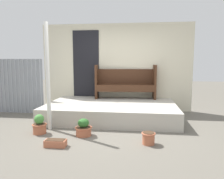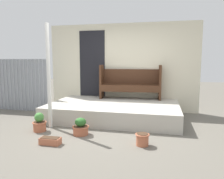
% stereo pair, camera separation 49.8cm
% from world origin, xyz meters
% --- Properties ---
extents(ground_plane, '(24.00, 24.00, 0.00)m').
position_xyz_m(ground_plane, '(0.00, 0.00, 0.00)').
color(ground_plane, '#666056').
extents(porch_slab, '(3.31, 2.02, 0.40)m').
position_xyz_m(porch_slab, '(-0.04, 1.01, 0.20)').
color(porch_slab, '#B7B2A5').
rests_on(porch_slab, ground_plane).
extents(house_wall, '(4.51, 0.08, 2.60)m').
position_xyz_m(house_wall, '(-0.08, 2.05, 1.30)').
color(house_wall, beige).
rests_on(house_wall, ground_plane).
extents(fence_corrugated, '(2.45, 0.05, 1.55)m').
position_xyz_m(fence_corrugated, '(-3.26, 1.28, 0.78)').
color(fence_corrugated, gray).
rests_on(fence_corrugated, ground_plane).
extents(support_post, '(0.08, 0.08, 2.31)m').
position_xyz_m(support_post, '(-1.27, -0.10, 1.15)').
color(support_post, white).
rests_on(support_post, ground_plane).
extents(bench, '(1.77, 0.53, 0.98)m').
position_xyz_m(bench, '(0.27, 1.80, 0.89)').
color(bench, '#422616').
rests_on(bench, porch_slab).
extents(flower_pot_left, '(0.30, 0.30, 0.41)m').
position_xyz_m(flower_pot_left, '(-1.36, -0.40, 0.18)').
color(flower_pot_left, '#B26042').
rests_on(flower_pot_left, ground_plane).
extents(flower_pot_middle, '(0.35, 0.35, 0.35)m').
position_xyz_m(flower_pot_middle, '(-0.42, -0.41, 0.15)').
color(flower_pot_middle, '#B26042').
rests_on(flower_pot_middle, ground_plane).
extents(flower_pot_right, '(0.26, 0.26, 0.22)m').
position_xyz_m(flower_pot_right, '(0.86, -0.71, 0.12)').
color(flower_pot_right, '#B26042').
rests_on(flower_pot_right, ground_plane).
extents(planter_box_rect, '(0.37, 0.18, 0.13)m').
position_xyz_m(planter_box_rect, '(-0.77, -1.03, 0.06)').
color(planter_box_rect, '#B76647').
rests_on(planter_box_rect, ground_plane).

